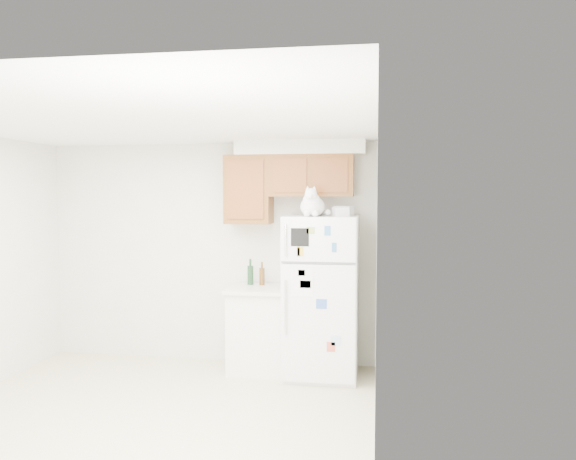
% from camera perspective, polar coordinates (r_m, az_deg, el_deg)
% --- Properties ---
extents(ground_plane, '(3.80, 4.00, 0.01)m').
position_cam_1_polar(ground_plane, '(5.02, -14.79, -19.03)').
color(ground_plane, beige).
extents(room_shell, '(3.84, 4.04, 2.52)m').
position_cam_1_polar(room_shell, '(4.83, -12.61, 0.60)').
color(room_shell, silver).
rests_on(room_shell, ground_plane).
extents(refrigerator, '(0.76, 0.78, 1.70)m').
position_cam_1_polar(refrigerator, '(5.96, 3.43, -6.72)').
color(refrigerator, white).
rests_on(refrigerator, ground_plane).
extents(base_counter, '(0.64, 0.64, 0.92)m').
position_cam_1_polar(base_counter, '(6.22, -2.95, -9.95)').
color(base_counter, white).
rests_on(base_counter, ground_plane).
extents(cat, '(0.30, 0.44, 0.31)m').
position_cam_1_polar(cat, '(5.67, 2.50, 2.56)').
color(cat, white).
rests_on(cat, refrigerator).
extents(storage_box_back, '(0.22, 0.19, 0.10)m').
position_cam_1_polar(storage_box_back, '(5.98, 5.69, 1.97)').
color(storage_box_back, white).
rests_on(storage_box_back, refrigerator).
extents(storage_box_front, '(0.18, 0.16, 0.09)m').
position_cam_1_polar(storage_box_front, '(5.72, 5.37, 1.85)').
color(storage_box_front, white).
rests_on(storage_box_front, refrigerator).
extents(bottle_green, '(0.07, 0.07, 0.29)m').
position_cam_1_polar(bottle_green, '(6.26, -3.84, -4.25)').
color(bottle_green, '#19381E').
rests_on(bottle_green, base_counter).
extents(bottle_amber, '(0.06, 0.06, 0.26)m').
position_cam_1_polar(bottle_amber, '(6.23, -2.66, -4.43)').
color(bottle_amber, '#593814').
rests_on(bottle_amber, base_counter).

